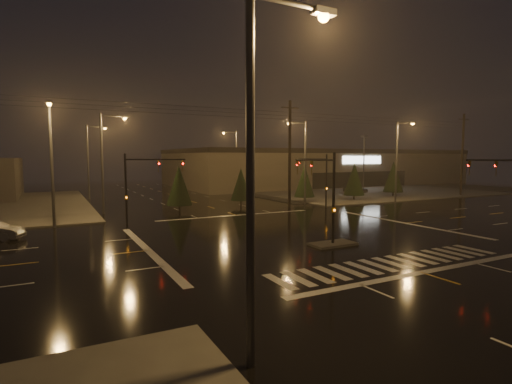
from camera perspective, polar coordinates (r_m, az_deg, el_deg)
ground at (r=29.80m, az=6.11°, el=-6.05°), size 140.00×140.00×0.00m
sidewalk_ne at (r=71.56m, az=12.90°, el=0.36°), size 36.00×36.00×0.12m
median_island at (r=26.62m, az=10.91°, el=-7.29°), size 3.00×1.60×0.15m
crosswalk at (r=23.03m, az=18.74°, el=-9.58°), size 15.00×2.60×0.01m
stop_bar_near at (r=21.75m, az=22.61°, el=-10.57°), size 16.00×0.50×0.01m
stop_bar_far at (r=39.31m, az=-2.79°, el=-3.33°), size 16.00×0.50×0.01m
parking_lot at (r=73.45m, az=16.89°, el=0.37°), size 50.00×24.00×0.08m
retail_building at (r=87.02m, az=8.64°, el=3.72°), size 60.20×28.30×7.20m
signal_mast_median at (r=26.82m, az=9.81°, el=0.76°), size 0.25×4.59×6.00m
signal_mast_ne at (r=43.05m, az=9.26°, el=2.40°), size 4.84×1.86×6.00m
signal_mast_nw at (r=35.19m, az=-16.42°, el=1.69°), size 4.84×1.86×6.00m
streetlight_0 at (r=10.62m, az=0.72°, el=5.55°), size 2.77×0.32×10.00m
streetlight_1 at (r=42.66m, az=-20.75°, el=4.82°), size 2.77×0.32×10.00m
streetlight_2 at (r=58.58m, az=-22.59°, el=4.72°), size 2.77×0.32×10.00m
streetlight_3 at (r=48.77m, az=6.76°, el=5.09°), size 2.77×0.32×10.00m
streetlight_4 at (r=66.28m, az=-3.03°, el=5.08°), size 2.77×0.32×10.00m
streetlight_5 at (r=35.55m, az=-27.20°, el=4.62°), size 0.32×2.77×10.00m
streetlight_6 at (r=52.17m, az=19.71°, el=4.82°), size 0.32×2.77×10.00m
utility_pole_1 at (r=45.35m, az=4.84°, el=5.53°), size 2.20×0.32×12.00m
utility_pole_2 at (r=66.40m, az=27.39°, el=4.82°), size 2.20×0.32×12.00m
conifer_0 at (r=50.65m, az=6.94°, el=1.58°), size 2.58×2.58×4.73m
conifer_1 at (r=54.09m, az=13.87°, el=1.81°), size 2.73×2.73×4.96m
conifer_2 at (r=60.68m, az=19.05°, el=2.10°), size 2.84×2.84×5.15m
conifer_3 at (r=42.38m, az=-10.93°, el=0.97°), size 2.67×2.67×4.88m
conifer_4 at (r=46.25m, az=-2.16°, el=1.13°), size 2.41×2.41×4.47m
car_parked at (r=65.56m, az=14.03°, el=0.44°), size 3.25×4.13×1.32m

